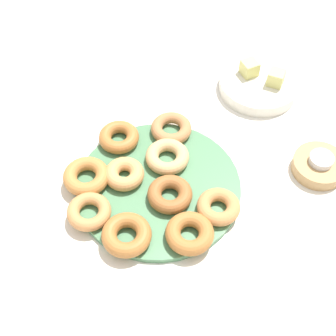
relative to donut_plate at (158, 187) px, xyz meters
name	(u,v)px	position (x,y,z in m)	size (l,w,h in m)	color
ground_plane	(158,189)	(0.00, 0.00, -0.01)	(2.40, 2.40, 0.00)	white
donut_plate	(158,187)	(0.00, 0.00, 0.00)	(0.34, 0.34, 0.01)	#4C7F56
donut_0	(124,174)	(-0.06, -0.03, 0.02)	(0.08, 0.08, 0.03)	tan
donut_1	(170,194)	(0.04, -0.01, 0.02)	(0.09, 0.09, 0.03)	#995B2D
donut_2	(167,157)	(-0.03, 0.06, 0.02)	(0.09, 0.09, 0.03)	tan
donut_3	(190,233)	(0.13, -0.05, 0.02)	(0.09, 0.09, 0.03)	#AD6B33
donut_4	(119,137)	(-0.14, 0.03, 0.02)	(0.09, 0.09, 0.03)	#AD6B33
donut_5	(89,212)	(-0.05, -0.14, 0.02)	(0.09, 0.09, 0.03)	#C6844C
donut_6	(127,235)	(0.04, -0.13, 0.02)	(0.10, 0.10, 0.03)	#AD6B33
donut_7	(86,176)	(-0.12, -0.09, 0.02)	(0.10, 0.10, 0.03)	#BC7A3D
donut_8	(218,207)	(0.13, 0.03, 0.02)	(0.09, 0.09, 0.03)	#C6844C
donut_9	(171,128)	(-0.08, 0.13, 0.02)	(0.09, 0.09, 0.03)	#B27547
candle_holder	(319,166)	(0.22, 0.26, 0.01)	(0.11, 0.11, 0.03)	tan
tealight	(321,159)	(0.22, 0.26, 0.03)	(0.05, 0.05, 0.01)	silver
fruit_bowl	(259,85)	(-0.02, 0.38, 0.01)	(0.19, 0.19, 0.03)	silver
melon_chunk_left	(249,68)	(-0.05, 0.38, 0.04)	(0.04, 0.04, 0.04)	#DBD67A
melon_chunk_right	(276,78)	(0.01, 0.39, 0.04)	(0.04, 0.04, 0.04)	#DBD67A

